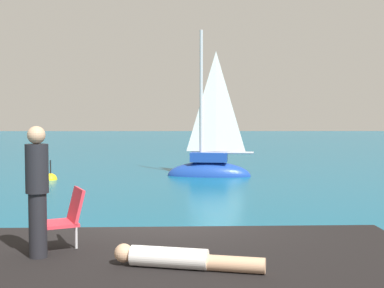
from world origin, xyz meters
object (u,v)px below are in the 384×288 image
Objects in this scene: person_sunbather at (180,259)px; person_standing at (37,188)px; sailboat_near at (209,167)px; marker_buoy at (51,180)px; beach_chair at (65,216)px.

person_sunbather is 1.07× the size of person_standing.
marker_buoy is at bearing 18.02° from sailboat_near.
sailboat_near is 7.06m from marker_buoy.
person_sunbather is 1.76m from beach_chair.
marker_buoy is (-4.02, 15.96, -1.91)m from person_standing.
person_standing is 0.61m from beach_chair.
sailboat_near reaches higher than person_standing.
person_standing is 16.57m from marker_buoy.
sailboat_near is at bearing 99.53° from person_sunbather.
beach_chair is (0.25, 0.36, -0.42)m from person_standing.
beach_chair is (-2.66, -16.93, 1.10)m from sailboat_near.
beach_chair is 16.24m from marker_buoy.
sailboat_near reaches higher than person_sunbather.
sailboat_near reaches higher than marker_buoy.
sailboat_near is 4.51× the size of person_standing.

